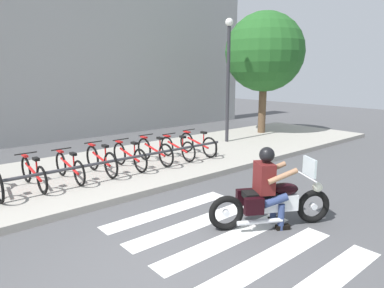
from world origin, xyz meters
name	(u,v)px	position (x,y,z in m)	size (l,w,h in m)	color
ground_plane	(169,266)	(0.00, 0.00, 0.00)	(48.00, 48.00, 0.00)	#4C4C4F
sidewalk	(52,181)	(0.00, 4.71, 0.07)	(24.00, 4.40, 0.15)	#A8A399
crosswalk_stripe_0	(319,286)	(1.18, -1.60, 0.00)	(2.80, 0.40, 0.01)	white
crosswalk_stripe_1	(268,260)	(1.18, -0.80, 0.00)	(2.80, 0.40, 0.01)	white
crosswalk_stripe_2	(228,240)	(1.18, 0.00, 0.00)	(2.80, 0.40, 0.01)	white
crosswalk_stripe_3	(195,224)	(1.18, 0.80, 0.00)	(2.80, 0.40, 0.01)	white
crosswalk_stripe_4	(168,210)	(1.18, 1.60, 0.00)	(2.80, 0.40, 0.01)	white
motorcycle	(272,202)	(2.13, -0.13, 0.45)	(1.99, 1.20, 1.21)	black
rider	(268,182)	(2.06, -0.09, 0.82)	(0.77, 0.72, 1.43)	#591919
bicycle_1	(33,173)	(-0.53, 4.24, 0.49)	(0.48, 1.66, 0.73)	black
bicycle_2	(70,167)	(0.27, 4.24, 0.48)	(0.48, 1.65, 0.72)	black
bicycle_3	(101,160)	(1.07, 4.24, 0.51)	(0.48, 1.62, 0.79)	black
bicycle_4	(129,156)	(1.87, 4.24, 0.50)	(0.48, 1.65, 0.75)	black
bicycle_5	(155,151)	(2.67, 4.24, 0.51)	(0.48, 1.68, 0.78)	black
bicycle_6	(177,148)	(3.47, 4.24, 0.48)	(0.48, 1.58, 0.72)	black
bicycle_7	(198,144)	(4.27, 4.24, 0.50)	(0.48, 1.66, 0.75)	black
bike_rack	(127,159)	(1.47, 3.68, 0.58)	(6.19, 0.07, 0.49)	#333338
street_lamp	(228,71)	(6.47, 5.11, 2.70)	(0.28, 0.28, 4.48)	#2D2D33
tree_near_rack	(265,52)	(8.98, 5.51, 3.44)	(3.18, 3.18, 5.04)	brown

